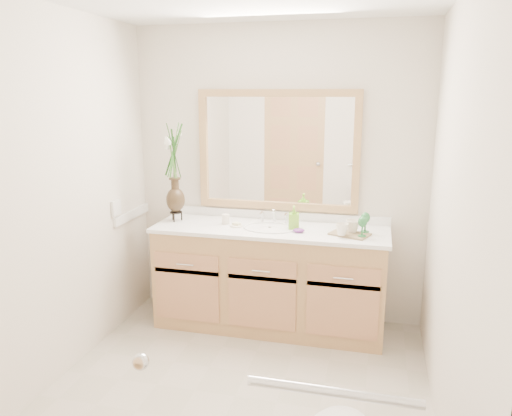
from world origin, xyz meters
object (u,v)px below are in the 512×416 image
(flower_vase, at_px, (174,160))
(soap_bottle, at_px, (294,218))
(tumbler, at_px, (226,219))
(tray, at_px, (350,234))

(flower_vase, bearing_deg, soap_bottle, -0.29)
(tumbler, bearing_deg, flower_vase, 179.87)
(tumbler, distance_m, tray, 1.00)
(tumbler, distance_m, soap_bottle, 0.56)
(soap_bottle, bearing_deg, tray, -19.63)
(soap_bottle, bearing_deg, flower_vase, 170.79)
(flower_vase, relative_size, tumbler, 9.36)
(flower_vase, distance_m, tumbler, 0.63)
(soap_bottle, relative_size, tray, 0.59)
(flower_vase, distance_m, tray, 1.51)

